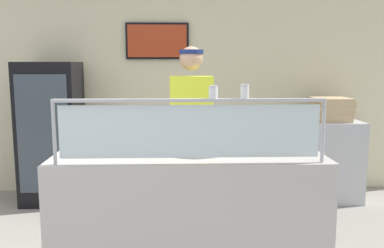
{
  "coord_description": "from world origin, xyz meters",
  "views": [
    {
      "loc": [
        0.91,
        -2.6,
        1.61
      ],
      "look_at": [
        1.02,
        0.43,
        1.16
      ],
      "focal_mm": 38.27,
      "sensor_mm": 36.0,
      "label": 1
    }
  ],
  "objects": [
    {
      "name": "pizza_server",
      "position": [
        1.09,
        0.41,
        0.99
      ],
      "size": [
        0.1,
        0.29,
        0.01
      ],
      "primitive_type": "cube",
      "rotation": [
        0.0,
        0.0,
        0.1
      ],
      "color": "#ADAFB7",
      "rests_on": "pizza_tray"
    },
    {
      "name": "shop_rear_unit",
      "position": [
        0.99,
        2.57,
        1.36
      ],
      "size": [
        6.38,
        0.13,
        2.7
      ],
      "color": "beige",
      "rests_on": "ground"
    },
    {
      "name": "drink_fridge",
      "position": [
        -0.56,
        2.12,
        0.82
      ],
      "size": [
        0.66,
        0.61,
        1.63
      ],
      "color": "black",
      "rests_on": "ground"
    },
    {
      "name": "pepper_flake_shaker",
      "position": [
        1.35,
        0.06,
        1.42
      ],
      "size": [
        0.06,
        0.06,
        0.09
      ],
      "color": "white",
      "rests_on": "sneeze_guard"
    },
    {
      "name": "pizza_tray",
      "position": [
        1.04,
        0.43,
        0.97
      ],
      "size": [
        0.51,
        0.51,
        0.04
      ],
      "color": "#9EA0A8",
      "rests_on": "serving_counter"
    },
    {
      "name": "worker_figure",
      "position": [
        1.04,
        1.03,
        1.01
      ],
      "size": [
        0.41,
        0.5,
        1.76
      ],
      "color": "#23232D",
      "rests_on": "ground"
    },
    {
      "name": "prep_shelf",
      "position": [
        2.69,
        2.08,
        0.47
      ],
      "size": [
        0.7,
        0.55,
        0.95
      ],
      "primitive_type": "cube",
      "color": "#B7BABF",
      "rests_on": "ground"
    },
    {
      "name": "sneeze_guard",
      "position": [
        0.99,
        0.06,
        1.23
      ],
      "size": [
        1.8,
        0.06,
        0.43
      ],
      "color": "#B2B5BC",
      "rests_on": "serving_counter"
    },
    {
      "name": "pizza_box_stack",
      "position": [
        2.7,
        2.08,
        1.08
      ],
      "size": [
        0.43,
        0.43,
        0.27
      ],
      "color": "tan",
      "rests_on": "prep_shelf"
    },
    {
      "name": "serving_counter",
      "position": [
        0.99,
        0.39,
        0.47
      ],
      "size": [
        1.98,
        0.79,
        0.95
      ],
      "primitive_type": "cube",
      "color": "#BCB7B2",
      "rests_on": "ground"
    },
    {
      "name": "parmesan_shaker",
      "position": [
        1.14,
        0.06,
        1.42
      ],
      "size": [
        0.06,
        0.06,
        0.09
      ],
      "color": "white",
      "rests_on": "sneeze_guard"
    },
    {
      "name": "ground_plane",
      "position": [
        0.99,
        1.0,
        0.0
      ],
      "size": [
        12.0,
        12.0,
        0.0
      ],
      "primitive_type": "plane",
      "color": "gray",
      "rests_on": "ground"
    }
  ]
}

